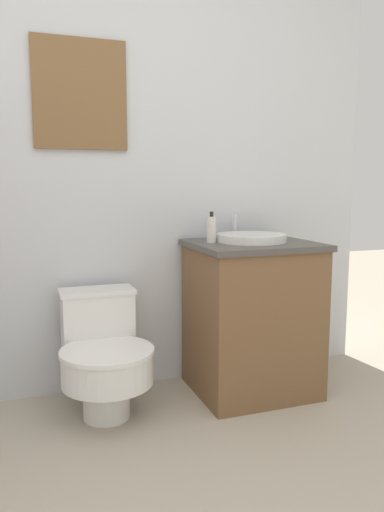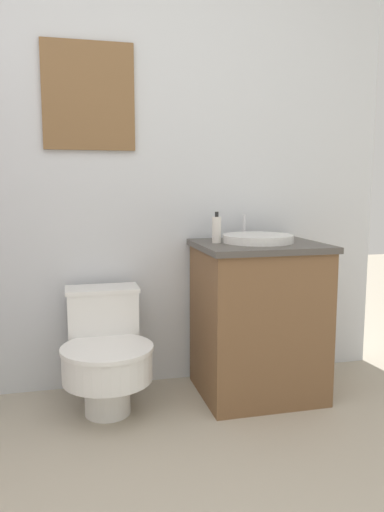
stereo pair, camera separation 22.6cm
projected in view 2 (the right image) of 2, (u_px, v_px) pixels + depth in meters
wall_back at (64, 150)px, 2.52m from camera, size 3.51×0.07×2.50m
toilet at (106, 351)px, 2.39m from camera, size 0.43×0.57×0.57m
vanity at (258, 319)px, 2.56m from camera, size 0.62×0.55×0.79m
sink at (258, 238)px, 2.53m from camera, size 0.36×0.39×0.13m
soap_bottle at (217, 229)px, 2.50m from camera, size 0.05×0.05×0.16m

